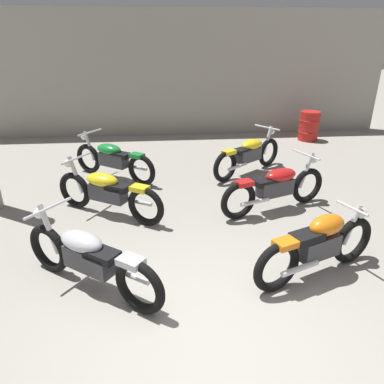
# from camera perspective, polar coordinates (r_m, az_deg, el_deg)

# --- Properties ---
(ground_plane) EXTENTS (60.00, 60.00, 0.00)m
(ground_plane) POSITION_cam_1_polar(r_m,az_deg,el_deg) (3.99, 3.52, -22.40)
(ground_plane) COLOR gray
(back_wall) EXTENTS (12.88, 0.24, 3.60)m
(back_wall) POSITION_cam_1_polar(r_m,az_deg,el_deg) (11.27, -2.85, 18.25)
(back_wall) COLOR #9E998E
(back_wall) RESTS_ON ground
(motorcycle_left_row_0) EXTENTS (1.82, 1.37, 0.97)m
(motorcycle_left_row_0) POSITION_cam_1_polar(r_m,az_deg,el_deg) (4.48, -16.17, -10.01)
(motorcycle_left_row_0) COLOR black
(motorcycle_left_row_0) RESTS_ON ground
(motorcycle_left_row_1) EXTENTS (1.92, 1.22, 0.97)m
(motorcycle_left_row_1) POSITION_cam_1_polar(r_m,az_deg,el_deg) (6.20, -13.37, 0.08)
(motorcycle_left_row_1) COLOR black
(motorcycle_left_row_1) RESTS_ON ground
(motorcycle_left_row_2) EXTENTS (1.83, 1.35, 0.97)m
(motorcycle_left_row_2) POSITION_cam_1_polar(r_m,az_deg,el_deg) (7.84, -12.51, 5.19)
(motorcycle_left_row_2) COLOR black
(motorcycle_left_row_2) RESTS_ON ground
(motorcycle_right_row_0) EXTENTS (1.86, 0.86, 0.88)m
(motorcycle_right_row_0) POSITION_cam_1_polar(r_m,az_deg,el_deg) (4.81, 19.60, -7.90)
(motorcycle_right_row_0) COLOR black
(motorcycle_right_row_0) RESTS_ON ground
(motorcycle_right_row_1) EXTENTS (2.07, 0.98, 0.97)m
(motorcycle_right_row_1) POSITION_cam_1_polar(r_m,az_deg,el_deg) (6.40, 13.23, 0.85)
(motorcycle_right_row_1) COLOR black
(motorcycle_right_row_1) RESTS_ON ground
(motorcycle_right_row_2) EXTENTS (1.80, 1.40, 0.97)m
(motorcycle_right_row_2) POSITION_cam_1_polar(r_m,az_deg,el_deg) (8.08, 9.05, 6.01)
(motorcycle_right_row_2) COLOR black
(motorcycle_right_row_2) RESTS_ON ground
(oil_drum) EXTENTS (0.59, 0.59, 0.85)m
(oil_drum) POSITION_cam_1_polar(r_m,az_deg,el_deg) (11.23, 18.17, 9.99)
(oil_drum) COLOR red
(oil_drum) RESTS_ON ground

